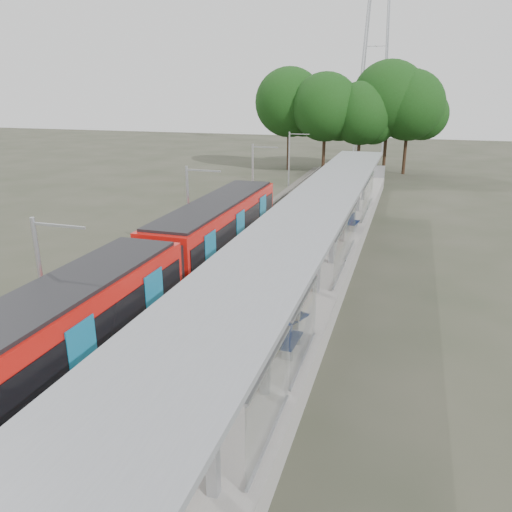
{
  "coord_description": "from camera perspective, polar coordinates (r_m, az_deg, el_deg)",
  "views": [
    {
      "loc": [
        5.45,
        -6.02,
        9.41
      ],
      "look_at": [
        -0.82,
        14.18,
        2.3
      ],
      "focal_mm": 35.0,
      "sensor_mm": 36.0,
      "label": 1
    }
  ],
  "objects": [
    {
      "name": "canopy",
      "position": [
        23.13,
        7.25,
        5.41
      ],
      "size": [
        3.27,
        38.0,
        3.66
      ],
      "color": "#9EA0A5",
      "rests_on": "platform"
    },
    {
      "name": "train",
      "position": [
        21.65,
        -11.3,
        -1.67
      ],
      "size": [
        2.74,
        27.6,
        3.62
      ],
      "color": "black",
      "rests_on": "ground"
    },
    {
      "name": "bench_far",
      "position": [
        31.96,
        11.02,
        3.89
      ],
      "size": [
        0.61,
        1.42,
        0.94
      ],
      "rotation": [
        0.0,
        0.0,
        -0.14
      ],
      "color": "#0F1E4C",
      "rests_on": "platform"
    },
    {
      "name": "bench_near",
      "position": [
        16.91,
        3.81,
        -9.35
      ],
      "size": [
        0.5,
        1.42,
        0.96
      ],
      "rotation": [
        0.0,
        0.0,
        -0.05
      ],
      "color": "#0F1E4C",
      "rests_on": "platform"
    },
    {
      "name": "info_pillar_near",
      "position": [
        11.46,
        -9.75,
        -23.9
      ],
      "size": [
        0.37,
        0.37,
        1.66
      ],
      "rotation": [
        0.0,
        0.0,
        -0.09
      ],
      "color": "beige",
      "rests_on": "platform"
    },
    {
      "name": "trackbed",
      "position": [
        29.37,
        -3.5,
        0.1
      ],
      "size": [
        3.0,
        70.0,
        0.24
      ],
      "primitive_type": "cube",
      "color": "#59544C",
      "rests_on": "ground"
    },
    {
      "name": "bench_mid",
      "position": [
        18.14,
        3.81,
        -7.03
      ],
      "size": [
        1.04,
        1.68,
        1.11
      ],
      "rotation": [
        0.0,
        0.0,
        -0.36
      ],
      "color": "#0F1E4C",
      "rests_on": "platform"
    },
    {
      "name": "platform",
      "position": [
        28.04,
        5.12,
        -0.03
      ],
      "size": [
        6.0,
        50.0,
        1.0
      ],
      "primitive_type": "cube",
      "color": "gray",
      "rests_on": "ground"
    },
    {
      "name": "tree_cluster",
      "position": [
        59.89,
        11.25,
        16.64
      ],
      "size": [
        21.43,
        10.76,
        12.57
      ],
      "color": "#382316",
      "rests_on": "ground"
    },
    {
      "name": "catenary_masts",
      "position": [
        28.36,
        -7.59,
        5.17
      ],
      "size": [
        2.08,
        48.16,
        5.4
      ],
      "color": "#9EA0A5",
      "rests_on": "ground"
    },
    {
      "name": "tactile_strip",
      "position": [
        28.49,
        0.14,
        1.43
      ],
      "size": [
        0.6,
        50.0,
        0.02
      ],
      "primitive_type": "cube",
      "color": "gold",
      "rests_on": "platform"
    },
    {
      "name": "litter_bin",
      "position": [
        17.3,
        -0.93,
        -8.94
      ],
      "size": [
        0.41,
        0.41,
        0.83
      ],
      "primitive_type": "cylinder",
      "rotation": [
        0.0,
        0.0,
        0.02
      ],
      "color": "#9EA0A5",
      "rests_on": "platform"
    },
    {
      "name": "end_fence",
      "position": [
        51.85,
        11.16,
        9.57
      ],
      "size": [
        6.0,
        0.1,
        1.2
      ],
      "primitive_type": "cube",
      "color": "#9EA0A5",
      "rests_on": "platform"
    },
    {
      "name": "info_pillar_far",
      "position": [
        31.91,
        9.01,
        4.57
      ],
      "size": [
        0.42,
        0.42,
        1.87
      ],
      "rotation": [
        0.0,
        0.0,
        0.27
      ],
      "color": "beige",
      "rests_on": "platform"
    },
    {
      "name": "pylon",
      "position": [
        79.86,
        13.79,
        24.99
      ],
      "size": [
        8.0,
        4.0,
        38.0
      ],
      "primitive_type": null,
      "color": "#9EA0A5",
      "rests_on": "ground"
    }
  ]
}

